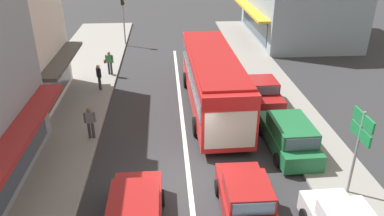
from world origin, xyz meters
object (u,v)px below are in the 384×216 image
Objects in this scene: parked_sedan_kerb_third at (262,92)px; pedestrian_browsing_midblock at (90,121)px; pedestrian_far_walker at (99,76)px; parked_wagon_kerb_second at (289,136)px; pedestrian_with_handbag_near at (109,62)px; sedan_adjacent_lane_lead at (247,201)px; directional_road_sign at (360,134)px; traffic_light_downstreet at (123,13)px; city_bus at (213,78)px.

pedestrian_browsing_midblock reaches higher than parked_sedan_kerb_third.
pedestrian_far_walker is at bearing 94.35° from pedestrian_browsing_midblock.
parked_wagon_kerb_second is 9.41m from pedestrian_browsing_midblock.
parked_wagon_kerb_second is 1.08× the size of parked_sedan_kerb_third.
sedan_adjacent_lane_lead is at bearing -65.82° from pedestrian_with_handbag_near.
parked_wagon_kerb_second is at bearing 56.06° from sedan_adjacent_lane_lead.
directional_road_sign is (4.20, 0.89, 2.04)m from sedan_adjacent_lane_lead.
parked_wagon_kerb_second is at bearing -63.20° from traffic_light_downstreet.
parked_wagon_kerb_second is at bearing 111.60° from directional_road_sign.
directional_road_sign is (10.33, -21.19, -0.15)m from traffic_light_downstreet.
city_bus reaches higher than parked_wagon_kerb_second.
parked_wagon_kerb_second is 14.00m from pedestrian_with_handbag_near.
sedan_adjacent_lane_lead is 16.02m from pedestrian_with_handbag_near.
traffic_light_downstreet is at bearing 114.61° from city_bus.
pedestrian_with_handbag_near is at bearing 83.48° from pedestrian_far_walker.
pedestrian_far_walker is (-6.87, 11.92, 0.40)m from sedan_adjacent_lane_lead.
pedestrian_browsing_midblock is at bearing -90.97° from traffic_light_downstreet.
city_bus is 9.04m from sedan_adjacent_lane_lead.
pedestrian_browsing_midblock is at bearing -153.53° from city_bus.
traffic_light_downstreet is at bearing 116.80° from parked_wagon_kerb_second.
pedestrian_browsing_midblock reaches higher than parked_wagon_kerb_second.
city_bus reaches higher than pedestrian_with_handbag_near.
traffic_light_downstreet is 1.17× the size of directional_road_sign.
traffic_light_downstreet is 7.69m from pedestrian_with_handbag_near.
city_bus is 9.19m from directional_road_sign.
parked_sedan_kerb_third is 1.00× the size of traffic_light_downstreet.
pedestrian_browsing_midblock reaches higher than sedan_adjacent_lane_lead.
city_bus reaches higher than pedestrian_browsing_midblock.
parked_wagon_kerb_second is 20.07m from traffic_light_downstreet.
pedestrian_with_handbag_near reaches higher than parked_sedan_kerb_third.
traffic_light_downstreet is at bearing 85.85° from pedestrian_far_walker.
parked_wagon_kerb_second is 1.26× the size of directional_road_sign.
directional_road_sign is 2.21× the size of pedestrian_browsing_midblock.
sedan_adjacent_lane_lead is 5.14m from parked_wagon_kerb_second.
pedestrian_browsing_midblock is (-6.28, -3.13, -0.81)m from city_bus.
parked_sedan_kerb_third is at bearing 73.11° from sedan_adjacent_lane_lead.
pedestrian_browsing_midblock and pedestrian_far_walker have the same top height.
pedestrian_browsing_midblock is at bearing -158.14° from parked_sedan_kerb_third.
traffic_light_downstreet is 2.58× the size of pedestrian_with_handbag_near.
pedestrian_far_walker reaches higher than parked_sedan_kerb_third.
pedestrian_browsing_midblock is (-9.31, -3.73, 0.40)m from parked_sedan_kerb_third.
city_bus is at bearing -41.26° from pedestrian_with_handbag_near.
city_bus is 2.40× the size of parked_wagon_kerb_second.
city_bus is 6.69× the size of pedestrian_browsing_midblock.
directional_road_sign is (1.30, -8.67, 2.04)m from parked_sedan_kerb_third.
parked_sedan_kerb_third is at bearing 98.53° from directional_road_sign.
pedestrian_browsing_midblock is at bearing -85.65° from pedestrian_far_walker.
pedestrian_far_walker is (-11.07, 11.03, -1.64)m from directional_road_sign.
pedestrian_browsing_midblock is (-6.40, 5.83, 0.40)m from sedan_adjacent_lane_lead.
traffic_light_downstreet is (-6.13, 22.08, 2.19)m from sedan_adjacent_lane_lead.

